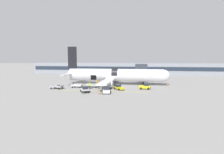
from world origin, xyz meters
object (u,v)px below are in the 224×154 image
object	(u,v)px
ground_crew_loader_b	(90,86)
ground_crew_supervisor	(99,85)
baggage_cart_loading	(93,86)
baggage_tug_mid	(85,90)
ground_crew_helper	(97,83)
baggage_cart_empty	(57,87)
ground_crew_driver	(101,84)
baggage_tug_lead	(145,86)
baggage_tug_spare	(119,87)
ground_crew_loader_a	(105,83)
airplane	(114,75)
baggage_cart_queued	(77,86)
suitcase_on_tarmac_spare	(83,87)
baggage_tug_rear	(106,91)

from	to	relation	value
ground_crew_loader_b	ground_crew_supervisor	size ratio (longest dim) A/B	1.02
baggage_cart_loading	ground_crew_loader_b	size ratio (longest dim) A/B	2.34
baggage_tug_mid	ground_crew_helper	distance (m)	10.10
baggage_cart_loading	ground_crew_loader_b	xyz separation A→B (m)	(0.03, -2.76, 0.44)
baggage_cart_empty	ground_crew_driver	bearing A→B (deg)	29.34
ground_crew_loader_b	ground_crew_helper	world-z (taller)	ground_crew_helper
baggage_tug_lead	ground_crew_driver	xyz separation A→B (m)	(-12.32, 2.38, 0.11)
ground_crew_supervisor	ground_crew_helper	world-z (taller)	ground_crew_helper
baggage_tug_spare	ground_crew_loader_a	bearing A→B (deg)	132.63
airplane	baggage_cart_queued	size ratio (longest dim) A/B	8.41
baggage_tug_lead	suitcase_on_tarmac_spare	bearing A→B (deg)	-173.23
ground_crew_loader_a	ground_crew_loader_b	distance (m)	6.14
baggage_cart_queued	ground_crew_helper	size ratio (longest dim) A/B	2.19
ground_crew_helper	suitcase_on_tarmac_spare	distance (m)	5.70
baggage_tug_rear	baggage_cart_queued	world-z (taller)	baggage_tug_rear
airplane	suitcase_on_tarmac_spare	world-z (taller)	airplane
baggage_tug_lead	baggage_tug_mid	size ratio (longest dim) A/B	0.95
baggage_tug_rear	suitcase_on_tarmac_spare	world-z (taller)	baggage_tug_rear
airplane	suitcase_on_tarmac_spare	bearing A→B (deg)	-126.95
baggage_cart_loading	ground_crew_driver	distance (m)	2.74
suitcase_on_tarmac_spare	ground_crew_loader_a	bearing A→B (deg)	45.30
airplane	ground_crew_supervisor	distance (m)	9.13
ground_crew_loader_b	baggage_tug_mid	bearing A→B (deg)	-87.72
baggage_tug_lead	ground_crew_loader_a	bearing A→B (deg)	164.70
baggage_cart_loading	ground_crew_driver	bearing A→B (deg)	45.03
ground_crew_loader_b	ground_crew_driver	size ratio (longest dim) A/B	1.12
ground_crew_supervisor	baggage_tug_lead	bearing A→B (deg)	6.80
baggage_tug_lead	baggage_tug_rear	world-z (taller)	baggage_tug_lead
baggage_cart_empty	suitcase_on_tarmac_spare	xyz separation A→B (m)	(6.56, 1.55, -0.25)
ground_crew_supervisor	ground_crew_driver	bearing A→B (deg)	94.49
baggage_cart_loading	ground_crew_supervisor	size ratio (longest dim) A/B	2.39
baggage_tug_rear	ground_crew_helper	world-z (taller)	ground_crew_helper
airplane	ground_crew_driver	world-z (taller)	airplane
baggage_tug_rear	ground_crew_loader_b	world-z (taller)	ground_crew_loader_b
airplane	ground_crew_loader_a	size ratio (longest dim) A/B	21.26
airplane	baggage_tug_rear	distance (m)	14.44
baggage_tug_rear	ground_crew_supervisor	bearing A→B (deg)	118.88
ground_crew_helper	baggage_tug_lead	bearing A→B (deg)	-12.93
baggage_tug_lead	baggage_cart_queued	xyz separation A→B (m)	(-18.45, -0.45, -0.24)
baggage_cart_empty	ground_crew_loader_b	world-z (taller)	ground_crew_loader_b
baggage_cart_empty	ground_crew_helper	world-z (taller)	ground_crew_helper
baggage_tug_spare	ground_crew_supervisor	size ratio (longest dim) A/B	1.91
baggage_tug_lead	baggage_tug_spare	world-z (taller)	baggage_tug_lead
baggage_tug_rear	ground_crew_helper	size ratio (longest dim) A/B	1.65
airplane	ground_crew_helper	bearing A→B (deg)	-136.57
ground_crew_driver	suitcase_on_tarmac_spare	xyz separation A→B (m)	(-3.86, -4.30, -0.53)
baggage_cart_loading	baggage_cart_queued	xyz separation A→B (m)	(-4.21, -0.90, -0.01)
baggage_cart_loading	ground_crew_driver	world-z (taller)	ground_crew_driver
baggage_tug_lead	ground_crew_helper	bearing A→B (deg)	167.07
baggage_tug_lead	ground_crew_supervisor	xyz separation A→B (m)	(-12.02, -1.43, 0.19)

